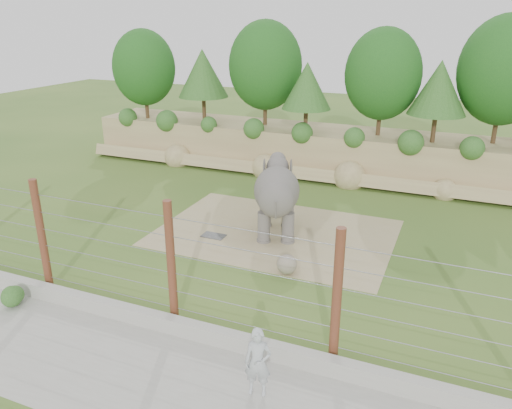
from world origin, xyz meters
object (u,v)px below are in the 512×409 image
at_px(barrier_fence, 171,264).
at_px(stone_ball, 287,264).
at_px(elephant, 277,200).
at_px(zookeeper, 258,362).

bearing_deg(barrier_fence, stone_ball, 62.55).
bearing_deg(stone_ball, elephant, 116.76).
relative_size(elephant, zookeeper, 2.09).
height_order(elephant, stone_ball, elephant).
bearing_deg(zookeeper, stone_ball, 89.74).
relative_size(elephant, barrier_fence, 0.19).
distance_m(barrier_fence, zookeeper, 4.18).
relative_size(barrier_fence, zookeeper, 11.00).
bearing_deg(barrier_fence, zookeeper, -27.99).
distance_m(stone_ball, zookeeper, 6.28).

